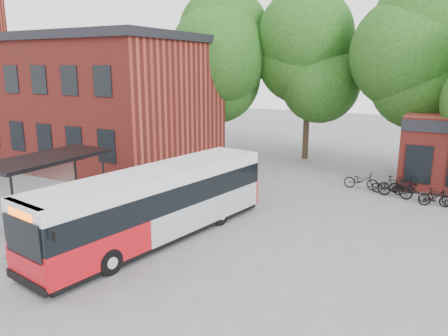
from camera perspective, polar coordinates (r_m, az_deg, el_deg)
The scene contains 14 objects.
ground at distance 18.17m, azimuth -9.77°, elevation -8.21°, with size 100.00×100.00×0.00m, color slate.
station_building at distance 32.49m, azimuth -18.54°, elevation 8.44°, with size 18.40×10.40×8.50m, color maroon, non-canonical shape.
bus_shelter at distance 20.08m, azimuth -21.91°, elevation -2.56°, with size 3.60×7.00×2.90m, color black, non-canonical shape.
bike_rail at distance 24.11m, azimuth 24.18°, elevation -3.34°, with size 5.20×0.10×0.38m, color black, non-canonical shape.
tree_0 at distance 33.61m, azimuth -1.28°, elevation 11.38°, with size 7.92×7.92×11.00m, color #194612, non-canonical shape.
tree_1 at distance 31.73m, azimuth 10.90°, elevation 10.50°, with size 7.92×7.92×10.40m, color #194612, non-canonical shape.
tree_2 at distance 29.34m, azimuth 23.64°, elevation 10.03°, with size 7.92×7.92×11.00m, color #194612, non-canonical shape.
city_bus at distance 17.01m, azimuth -8.71°, elevation -4.77°, with size 2.30×10.77×2.74m, color #B90E16, non-canonical shape.
bicycle_0 at distance 24.95m, azimuth 17.48°, elevation -1.55°, with size 0.64×1.83×0.96m, color black.
bicycle_1 at distance 23.90m, azimuth 21.43°, elevation -2.33°, with size 0.52×1.83×1.10m, color black.
bicycle_2 at distance 24.50m, azimuth 20.61°, elevation -2.20°, with size 0.56×1.61×0.84m, color black.
bicycle_3 at distance 24.90m, azimuth 22.46°, elevation -2.07°, with size 0.42×1.48×0.89m, color black.
bicycle_4 at distance 23.61m, azimuth 25.95°, elevation -3.27°, with size 0.56×1.60×0.84m, color #2D2825.
bicycle_5 at distance 23.17m, azimuth 25.88°, elevation -3.48°, with size 0.42×1.50×0.90m, color black.
Camera 1 is at (10.59, -13.21, 6.58)m, focal length 35.00 mm.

